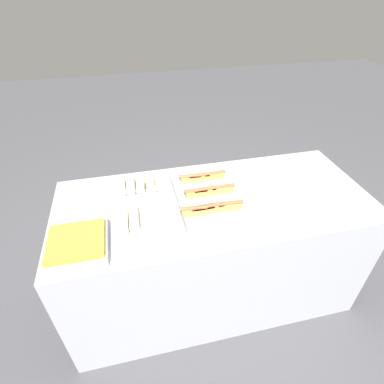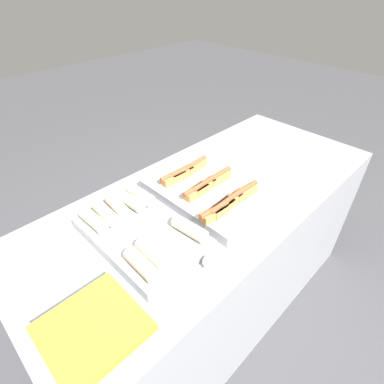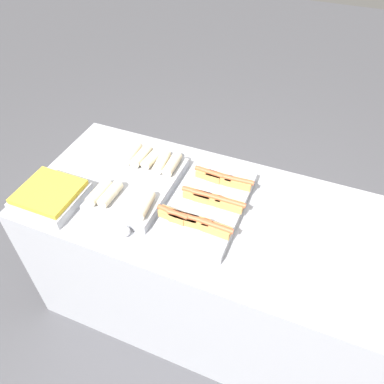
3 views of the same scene
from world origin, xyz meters
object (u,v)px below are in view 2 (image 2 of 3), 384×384
(tray_wraps, at_px, (139,230))
(serving_spoon_far, at_px, (115,197))
(tray_hotdogs, at_px, (205,193))
(tray_side_front, at_px, (94,333))
(serving_spoon_near, at_px, (205,265))

(tray_wraps, distance_m, serving_spoon_far, 0.28)
(tray_wraps, xyz_separation_m, serving_spoon_far, (0.06, 0.27, -0.02))
(tray_hotdogs, relative_size, serving_spoon_far, 2.37)
(tray_hotdogs, height_order, serving_spoon_far, tray_hotdogs)
(tray_side_front, relative_size, serving_spoon_far, 1.24)
(tray_hotdogs, height_order, tray_side_front, tray_hotdogs)
(tray_hotdogs, height_order, tray_wraps, tray_wraps)
(serving_spoon_near, height_order, serving_spoon_far, same)
(tray_wraps, bearing_deg, serving_spoon_far, 76.51)
(tray_side_front, xyz_separation_m, serving_spoon_near, (0.40, -0.05, -0.02))
(tray_hotdogs, distance_m, tray_wraps, 0.36)
(tray_wraps, distance_m, serving_spoon_near, 0.30)
(tray_wraps, bearing_deg, tray_hotdogs, -2.24)
(tray_wraps, xyz_separation_m, tray_side_front, (-0.34, -0.24, -0.00))
(tray_side_front, distance_m, serving_spoon_far, 0.65)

